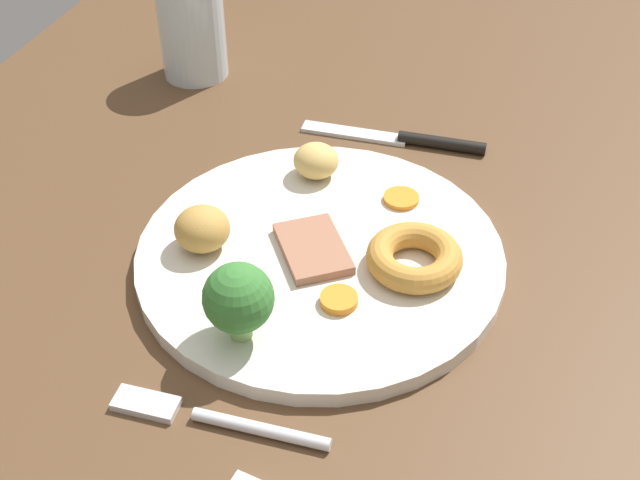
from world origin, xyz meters
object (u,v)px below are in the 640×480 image
at_px(yorkshire_pudding, 414,257).
at_px(water_glass, 192,30).
at_px(broccoli_floret, 233,298).
at_px(roast_potato_left, 202,229).
at_px(carrot_coin_back, 339,300).
at_px(meat_slice_main, 313,249).
at_px(dinner_plate, 320,256).
at_px(roast_potato_right, 316,161).
at_px(carrot_coin_front, 401,198).
at_px(fork, 213,418).
at_px(knife, 408,139).

distance_m(yorkshire_pudding, water_glass, 0.40).
bearing_deg(broccoli_floret, water_glass, 28.30).
height_order(roast_potato_left, carrot_coin_back, roast_potato_left).
xyz_separation_m(meat_slice_main, carrot_coin_back, (-0.05, -0.04, -0.00)).
distance_m(dinner_plate, roast_potato_right, 0.11).
distance_m(dinner_plate, roast_potato_left, 0.10).
bearing_deg(carrot_coin_front, water_glass, 57.42).
bearing_deg(dinner_plate, yorkshire_pudding, -88.64).
distance_m(carrot_coin_back, water_glass, 0.41).
bearing_deg(carrot_coin_front, broccoli_floret, 157.92).
distance_m(roast_potato_left, carrot_coin_front, 0.18).
relative_size(dinner_plate, carrot_coin_back, 10.34).
xyz_separation_m(yorkshire_pudding, roast_potato_right, (0.10, 0.11, 0.00)).
distance_m(meat_slice_main, fork, 0.17).
xyz_separation_m(carrot_coin_front, fork, (-0.26, 0.07, -0.01)).
relative_size(yorkshire_pudding, broccoli_floret, 1.22).
bearing_deg(carrot_coin_back, broccoli_floret, 130.28).
relative_size(carrot_coin_back, broccoli_floret, 0.46).
distance_m(meat_slice_main, broccoli_floret, 0.11).
xyz_separation_m(roast_potato_left, water_glass, (0.28, 0.13, 0.02)).
bearing_deg(yorkshire_pudding, fork, 151.43).
bearing_deg(fork, roast_potato_right, -88.96).
distance_m(meat_slice_main, yorkshire_pudding, 0.08).
xyz_separation_m(dinner_plate, fork, (-0.17, 0.02, -0.00)).
relative_size(carrot_coin_front, water_glass, 0.30).
bearing_deg(fork, carrot_coin_back, -115.38).
bearing_deg(roast_potato_left, meat_slice_main, -77.62).
relative_size(roast_potato_right, carrot_coin_back, 1.41).
xyz_separation_m(dinner_plate, broccoli_floret, (-0.11, 0.03, 0.04)).
bearing_deg(dinner_plate, meat_slice_main, 139.60).
xyz_separation_m(meat_slice_main, knife, (0.20, -0.03, -0.01)).
bearing_deg(knife, broccoli_floret, 76.52).
xyz_separation_m(dinner_plate, water_glass, (0.26, 0.23, 0.05)).
xyz_separation_m(roast_potato_right, fork, (-0.27, -0.02, -0.03)).
relative_size(roast_potato_left, water_glass, 0.43).
relative_size(yorkshire_pudding, carrot_coin_back, 2.63).
height_order(dinner_plate, carrot_coin_front, carrot_coin_front).
height_order(roast_potato_right, water_glass, water_glass).
bearing_deg(roast_potato_left, knife, -28.82).
bearing_deg(roast_potato_right, yorkshire_pudding, -130.55).
xyz_separation_m(meat_slice_main, fork, (-0.17, 0.02, -0.01)).
distance_m(yorkshire_pudding, carrot_coin_front, 0.09).
bearing_deg(meat_slice_main, carrot_coin_back, -143.34).
bearing_deg(roast_potato_left, roast_potato_right, -24.93).
height_order(fork, water_glass, water_glass).
distance_m(yorkshire_pudding, roast_potato_left, 0.17).
bearing_deg(knife, water_glass, -16.74).
relative_size(carrot_coin_front, knife, 0.17).
height_order(dinner_plate, fork, dinner_plate).
xyz_separation_m(carrot_coin_front, knife, (0.11, 0.02, -0.01)).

